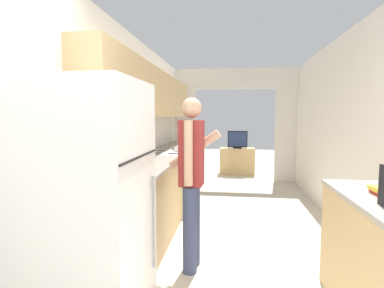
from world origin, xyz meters
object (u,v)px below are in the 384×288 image
(range_oven, at_px, (167,181))
(person, at_px, (192,179))
(refrigerator, at_px, (87,212))
(tv_cabinet, at_px, (237,161))
(knife, at_px, (174,148))
(television, at_px, (238,140))

(range_oven, bearing_deg, person, -70.25)
(refrigerator, distance_m, range_oven, 2.67)
(tv_cabinet, bearing_deg, refrigerator, -100.42)
(refrigerator, bearing_deg, person, 59.94)
(knife, bearing_deg, television, 62.59)
(range_oven, distance_m, knife, 0.63)
(television, distance_m, knife, 2.88)
(refrigerator, distance_m, television, 5.84)
(knife, bearing_deg, range_oven, -98.44)
(knife, bearing_deg, refrigerator, -94.62)
(television, height_order, knife, television)
(television, relative_size, knife, 1.43)
(refrigerator, relative_size, person, 1.03)
(range_oven, xyz_separation_m, television, (1.12, 3.10, 0.40))
(person, xyz_separation_m, tv_cabinet, (0.51, 4.83, -0.54))
(range_oven, relative_size, tv_cabinet, 1.22)
(range_oven, distance_m, tv_cabinet, 3.34)
(tv_cabinet, distance_m, television, 0.54)
(refrigerator, height_order, person, refrigerator)
(tv_cabinet, relative_size, television, 1.75)
(range_oven, xyz_separation_m, knife, (0.03, 0.44, 0.46))
(refrigerator, relative_size, knife, 4.90)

